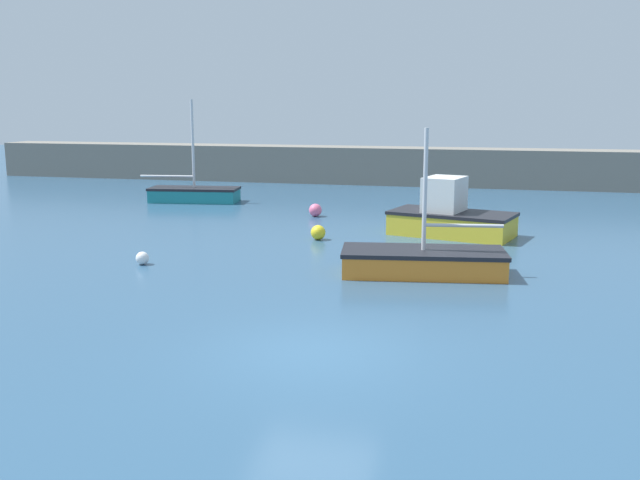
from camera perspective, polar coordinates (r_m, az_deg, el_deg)
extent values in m
cube|color=#2D5170|center=(14.41, -0.59, -9.36)|extent=(120.00, 120.00, 0.20)
cube|color=slate|center=(43.47, 9.24, 5.81)|extent=(57.53, 2.47, 2.22)
cube|color=orange|center=(20.82, 8.24, -1.92)|extent=(4.81, 2.50, 0.61)
cube|color=black|center=(20.74, 8.26, -0.93)|extent=(4.90, 2.55, 0.12)
cylinder|color=silver|center=(20.46, 8.40, 3.84)|extent=(0.12, 0.12, 3.60)
cylinder|color=silver|center=(20.69, 11.42, 1.14)|extent=(2.23, 0.42, 0.10)
cube|color=yellow|center=(27.06, 10.50, 1.17)|extent=(4.82, 3.25, 0.78)
cube|color=black|center=(26.99, 10.53, 2.11)|extent=(4.91, 3.32, 0.12)
cube|color=silver|center=(27.00, 9.91, 3.51)|extent=(1.69, 1.93, 1.41)
cube|color=teal|center=(36.23, -10.00, 3.50)|extent=(4.49, 2.16, 0.61)
cube|color=black|center=(36.19, -10.02, 4.07)|extent=(4.58, 2.21, 0.12)
cylinder|color=silver|center=(36.00, -10.14, 7.48)|extent=(0.13, 0.13, 4.44)
cylinder|color=silver|center=(36.53, -12.13, 5.01)|extent=(2.74, 0.45, 0.11)
sphere|color=#EA668C|center=(31.08, -0.37, 2.41)|extent=(0.56, 0.56, 0.56)
sphere|color=yellow|center=(25.80, -0.15, 0.61)|extent=(0.54, 0.54, 0.54)
sphere|color=white|center=(22.54, -14.02, -1.42)|extent=(0.40, 0.40, 0.40)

